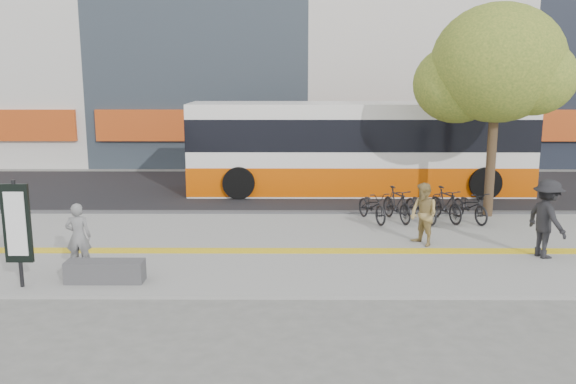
{
  "coord_description": "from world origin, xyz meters",
  "views": [
    {
      "loc": [
        1.24,
        -13.05,
        4.35
      ],
      "look_at": [
        1.17,
        2.0,
        1.34
      ],
      "focal_mm": 37.54,
      "sensor_mm": 36.0,
      "label": 1
    }
  ],
  "objects_px": {
    "street_tree": "(495,66)",
    "seated_woman": "(78,236)",
    "signboard": "(17,225)",
    "bus": "(358,150)",
    "pedestrian_dark": "(547,219)",
    "pedestrian_tan": "(424,214)",
    "bench": "(105,271)"
  },
  "relations": [
    {
      "from": "street_tree",
      "to": "seated_woman",
      "type": "bearing_deg",
      "value": -153.76
    },
    {
      "from": "signboard",
      "to": "pedestrian_tan",
      "type": "distance_m",
      "value": 9.28
    },
    {
      "from": "pedestrian_tan",
      "to": "pedestrian_dark",
      "type": "distance_m",
      "value": 2.82
    },
    {
      "from": "bench",
      "to": "seated_woman",
      "type": "height_order",
      "value": "seated_woman"
    },
    {
      "from": "bench",
      "to": "pedestrian_tan",
      "type": "distance_m",
      "value": 7.68
    },
    {
      "from": "bus",
      "to": "pedestrian_tan",
      "type": "distance_m",
      "value": 7.06
    },
    {
      "from": "bus",
      "to": "bench",
      "type": "bearing_deg",
      "value": -122.89
    },
    {
      "from": "pedestrian_dark",
      "to": "bench",
      "type": "bearing_deg",
      "value": 84.27
    },
    {
      "from": "bench",
      "to": "signboard",
      "type": "distance_m",
      "value": 1.94
    },
    {
      "from": "bench",
      "to": "pedestrian_dark",
      "type": "height_order",
      "value": "pedestrian_dark"
    },
    {
      "from": "seated_woman",
      "to": "pedestrian_tan",
      "type": "height_order",
      "value": "pedestrian_tan"
    },
    {
      "from": "bench",
      "to": "signboard",
      "type": "bearing_deg",
      "value": -169.19
    },
    {
      "from": "signboard",
      "to": "seated_woman",
      "type": "height_order",
      "value": "signboard"
    },
    {
      "from": "seated_woman",
      "to": "pedestrian_tan",
      "type": "distance_m",
      "value": 8.18
    },
    {
      "from": "bench",
      "to": "bus",
      "type": "distance_m",
      "value": 11.62
    },
    {
      "from": "bus",
      "to": "seated_woman",
      "type": "xyz_separation_m",
      "value": [
        -7.07,
        -8.89,
        -0.75
      ]
    },
    {
      "from": "pedestrian_tan",
      "to": "pedestrian_dark",
      "type": "relative_size",
      "value": 0.85
    },
    {
      "from": "signboard",
      "to": "pedestrian_dark",
      "type": "bearing_deg",
      "value": 10.25
    },
    {
      "from": "bus",
      "to": "pedestrian_dark",
      "type": "distance_m",
      "value": 8.71
    },
    {
      "from": "street_tree",
      "to": "bus",
      "type": "distance_m",
      "value": 5.87
    },
    {
      "from": "pedestrian_dark",
      "to": "signboard",
      "type": "bearing_deg",
      "value": 84.37
    },
    {
      "from": "street_tree",
      "to": "bus",
      "type": "height_order",
      "value": "street_tree"
    },
    {
      "from": "signboard",
      "to": "seated_woman",
      "type": "distance_m",
      "value": 1.47
    },
    {
      "from": "bench",
      "to": "bus",
      "type": "relative_size",
      "value": 0.13
    },
    {
      "from": "seated_woman",
      "to": "signboard",
      "type": "bearing_deg",
      "value": 49.79
    },
    {
      "from": "street_tree",
      "to": "bus",
      "type": "bearing_deg",
      "value": 133.62
    },
    {
      "from": "seated_woman",
      "to": "pedestrian_tan",
      "type": "bearing_deg",
      "value": -170.84
    },
    {
      "from": "signboard",
      "to": "street_tree",
      "type": "height_order",
      "value": "street_tree"
    },
    {
      "from": "bench",
      "to": "bus",
      "type": "bearing_deg",
      "value": 57.11
    },
    {
      "from": "street_tree",
      "to": "pedestrian_dark",
      "type": "distance_m",
      "value": 5.52
    },
    {
      "from": "bus",
      "to": "pedestrian_dark",
      "type": "xyz_separation_m",
      "value": [
        3.52,
        -7.94,
        -0.57
      ]
    },
    {
      "from": "bench",
      "to": "pedestrian_dark",
      "type": "relative_size",
      "value": 0.86
    }
  ]
}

